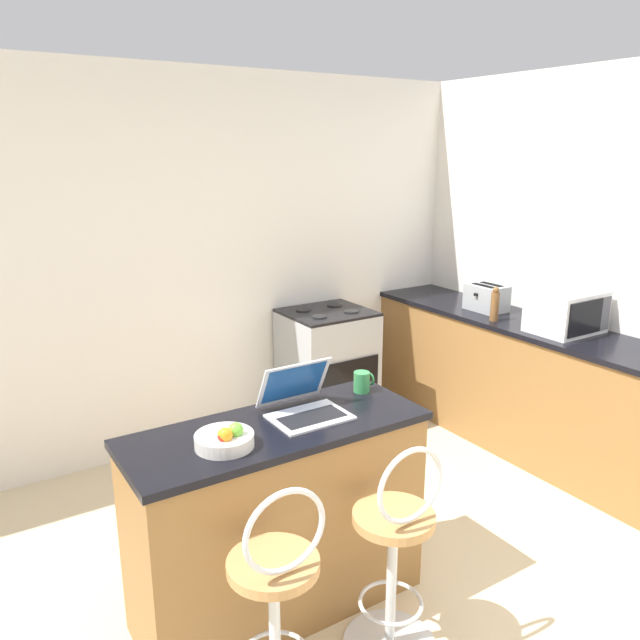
{
  "coord_description": "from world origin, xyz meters",
  "views": [
    {
      "loc": [
        -1.68,
        -1.41,
        2.08
      ],
      "look_at": [
        0.37,
        1.82,
        1.02
      ],
      "focal_mm": 35.0,
      "sensor_mm": 36.0,
      "label": 1
    }
  ],
  "objects_px": {
    "bar_stool_near": "(276,608)",
    "toaster": "(487,298)",
    "stove_range": "(327,370)",
    "microwave": "(567,311)",
    "pepper_mill": "(495,305)",
    "fruit_bowl": "(225,439)",
    "bar_stool_far": "(395,557)",
    "mug_green": "(362,382)",
    "laptop": "(303,401)"
  },
  "relations": [
    {
      "from": "laptop",
      "to": "microwave",
      "type": "distance_m",
      "value": 2.13
    },
    {
      "from": "laptop",
      "to": "stove_range",
      "type": "height_order",
      "value": "laptop"
    },
    {
      "from": "laptop",
      "to": "pepper_mill",
      "type": "xyz_separation_m",
      "value": [
        1.93,
        0.64,
        0.06
      ]
    },
    {
      "from": "microwave",
      "to": "fruit_bowl",
      "type": "relative_size",
      "value": 1.89
    },
    {
      "from": "bar_stool_far",
      "to": "mug_green",
      "type": "xyz_separation_m",
      "value": [
        0.26,
        0.61,
        0.52
      ]
    },
    {
      "from": "microwave",
      "to": "toaster",
      "type": "relative_size",
      "value": 1.63
    },
    {
      "from": "toaster",
      "to": "stove_range",
      "type": "distance_m",
      "value": 1.3
    },
    {
      "from": "bar_stool_near",
      "to": "bar_stool_far",
      "type": "height_order",
      "value": "same"
    },
    {
      "from": "microwave",
      "to": "pepper_mill",
      "type": "distance_m",
      "value": 0.48
    },
    {
      "from": "microwave",
      "to": "pepper_mill",
      "type": "bearing_deg",
      "value": 113.16
    },
    {
      "from": "fruit_bowl",
      "to": "pepper_mill",
      "type": "bearing_deg",
      "value": 17.72
    },
    {
      "from": "bar_stool_near",
      "to": "laptop",
      "type": "xyz_separation_m",
      "value": [
        0.44,
        0.54,
        0.52
      ]
    },
    {
      "from": "microwave",
      "to": "pepper_mill",
      "type": "height_order",
      "value": "microwave"
    },
    {
      "from": "pepper_mill",
      "to": "fruit_bowl",
      "type": "bearing_deg",
      "value": -162.28
    },
    {
      "from": "bar_stool_near",
      "to": "bar_stool_far",
      "type": "xyz_separation_m",
      "value": [
        0.56,
        0.0,
        0.0
      ]
    },
    {
      "from": "toaster",
      "to": "microwave",
      "type": "bearing_deg",
      "value": -88.78
    },
    {
      "from": "stove_range",
      "to": "microwave",
      "type": "bearing_deg",
      "value": -51.4
    },
    {
      "from": "toaster",
      "to": "fruit_bowl",
      "type": "height_order",
      "value": "toaster"
    },
    {
      "from": "bar_stool_near",
      "to": "toaster",
      "type": "distance_m",
      "value": 2.96
    },
    {
      "from": "toaster",
      "to": "fruit_bowl",
      "type": "distance_m",
      "value": 2.72
    },
    {
      "from": "laptop",
      "to": "toaster",
      "type": "distance_m",
      "value": 2.27
    },
    {
      "from": "fruit_bowl",
      "to": "bar_stool_far",
      "type": "bearing_deg",
      "value": -37.3
    },
    {
      "from": "mug_green",
      "to": "bar_stool_near",
      "type": "bearing_deg",
      "value": -143.52
    },
    {
      "from": "toaster",
      "to": "pepper_mill",
      "type": "xyz_separation_m",
      "value": [
        -0.17,
        -0.24,
        0.02
      ]
    },
    {
      "from": "toaster",
      "to": "mug_green",
      "type": "bearing_deg",
      "value": -154.99
    },
    {
      "from": "pepper_mill",
      "to": "bar_stool_near",
      "type": "bearing_deg",
      "value": -153.63
    },
    {
      "from": "bar_stool_far",
      "to": "stove_range",
      "type": "height_order",
      "value": "bar_stool_far"
    },
    {
      "from": "toaster",
      "to": "stove_range",
      "type": "bearing_deg",
      "value": 148.95
    },
    {
      "from": "mug_green",
      "to": "bar_stool_far",
      "type": "bearing_deg",
      "value": -113.59
    },
    {
      "from": "stove_range",
      "to": "pepper_mill",
      "type": "height_order",
      "value": "pepper_mill"
    },
    {
      "from": "microwave",
      "to": "mug_green",
      "type": "xyz_separation_m",
      "value": [
        -1.73,
        -0.13,
        -0.09
      ]
    },
    {
      "from": "bar_stool_near",
      "to": "fruit_bowl",
      "type": "relative_size",
      "value": 4.1
    },
    {
      "from": "bar_stool_near",
      "to": "laptop",
      "type": "height_order",
      "value": "laptop"
    },
    {
      "from": "bar_stool_far",
      "to": "microwave",
      "type": "distance_m",
      "value": 2.21
    },
    {
      "from": "stove_range",
      "to": "fruit_bowl",
      "type": "xyz_separation_m",
      "value": [
        -1.53,
        -1.6,
        0.5
      ]
    },
    {
      "from": "laptop",
      "to": "mug_green",
      "type": "distance_m",
      "value": 0.39
    },
    {
      "from": "bar_stool_far",
      "to": "pepper_mill",
      "type": "bearing_deg",
      "value": 32.94
    },
    {
      "from": "laptop",
      "to": "stove_range",
      "type": "distance_m",
      "value": 1.91
    },
    {
      "from": "toaster",
      "to": "mug_green",
      "type": "xyz_separation_m",
      "value": [
        -1.72,
        -0.8,
        -0.04
      ]
    },
    {
      "from": "laptop",
      "to": "fruit_bowl",
      "type": "relative_size",
      "value": 1.43
    },
    {
      "from": "bar_stool_near",
      "to": "fruit_bowl",
      "type": "height_order",
      "value": "fruit_bowl"
    },
    {
      "from": "bar_stool_far",
      "to": "stove_range",
      "type": "xyz_separation_m",
      "value": [
        0.98,
        2.01,
        0.01
      ]
    },
    {
      "from": "microwave",
      "to": "toaster",
      "type": "xyz_separation_m",
      "value": [
        -0.01,
        0.67,
        -0.04
      ]
    },
    {
      "from": "microwave",
      "to": "toaster",
      "type": "bearing_deg",
      "value": 91.22
    },
    {
      "from": "microwave",
      "to": "bar_stool_near",
      "type": "bearing_deg",
      "value": -163.92
    },
    {
      "from": "pepper_mill",
      "to": "toaster",
      "type": "bearing_deg",
      "value": 53.7
    },
    {
      "from": "mug_green",
      "to": "stove_range",
      "type": "bearing_deg",
      "value": 63.12
    },
    {
      "from": "mug_green",
      "to": "laptop",
      "type": "bearing_deg",
      "value": -169.75
    },
    {
      "from": "pepper_mill",
      "to": "laptop",
      "type": "bearing_deg",
      "value": -161.75
    },
    {
      "from": "laptop",
      "to": "microwave",
      "type": "height_order",
      "value": "microwave"
    }
  ]
}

